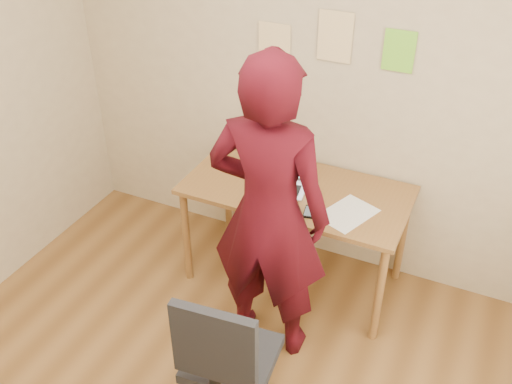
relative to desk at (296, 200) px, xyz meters
The scene contains 10 objects.
room 1.55m from the desk, 91.85° to the right, with size 3.58×3.58×2.78m.
desk is the anchor object (origin of this frame).
laptop 0.17m from the desk, behind, with size 0.35×0.32×0.22m.
paper_sheet 0.40m from the desk, 18.52° to the right, with size 0.23×0.34×0.00m, color white.
phone 0.28m from the desk, 52.22° to the right, with size 0.08×0.13×0.01m.
wall_note_left 0.96m from the desk, 131.99° to the left, with size 0.21×0.00×0.30m, color #EFCC8E.
wall_note_mid 1.02m from the desk, 80.01° to the left, with size 0.21×0.00×0.30m, color #EFCC8E.
wall_note_right 1.08m from the desk, 39.01° to the left, with size 0.18×0.00×0.24m, color #7CDB31.
office_chair 1.23m from the desk, 84.19° to the right, with size 0.49×0.49×0.95m.
person 0.62m from the desk, 84.67° to the right, with size 0.67×0.44×1.84m, color #3E0810.
Camera 1 is at (1.07, -1.42, 2.70)m, focal length 40.00 mm.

